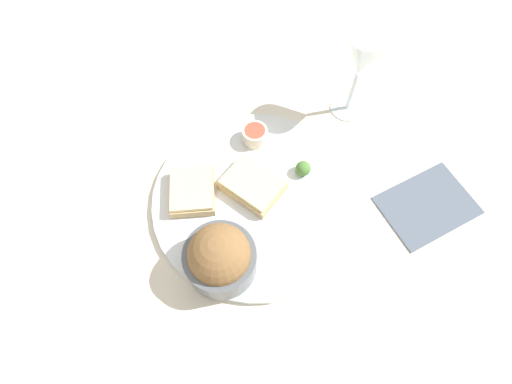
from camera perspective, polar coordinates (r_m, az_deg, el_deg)
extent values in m
plane|color=beige|center=(0.67, 0.00, -1.30)|extent=(4.00, 4.00, 0.00)
cylinder|color=silver|center=(0.67, 0.00, -1.04)|extent=(0.35, 0.35, 0.01)
cylinder|color=#4C5156|center=(0.60, -5.07, -9.69)|extent=(0.11, 0.11, 0.05)
sphere|color=brown|center=(0.57, -5.29, -8.90)|extent=(0.09, 0.09, 0.09)
cylinder|color=beige|center=(0.71, -0.18, 8.14)|extent=(0.04, 0.04, 0.03)
cylinder|color=#D14C38|center=(0.70, -0.18, 8.61)|extent=(0.04, 0.04, 0.01)
cube|color=tan|center=(0.66, -0.87, 0.76)|extent=(0.12, 0.11, 0.02)
cube|color=beige|center=(0.65, -0.89, 1.29)|extent=(0.11, 0.11, 0.01)
cube|color=tan|center=(0.67, -9.07, 0.03)|extent=(0.10, 0.09, 0.02)
cube|color=beige|center=(0.65, -9.23, 0.55)|extent=(0.09, 0.09, 0.01)
cylinder|color=silver|center=(0.80, 12.87, 11.71)|extent=(0.06, 0.06, 0.01)
cylinder|color=silver|center=(0.76, 13.57, 13.82)|extent=(0.01, 0.01, 0.09)
cone|color=silver|center=(0.70, 15.15, 18.45)|extent=(0.08, 0.08, 0.09)
sphere|color=#477533|center=(0.68, 6.75, 3.36)|extent=(0.03, 0.03, 0.03)
cube|color=#4C5666|center=(0.73, 23.32, -1.70)|extent=(0.13, 0.17, 0.01)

